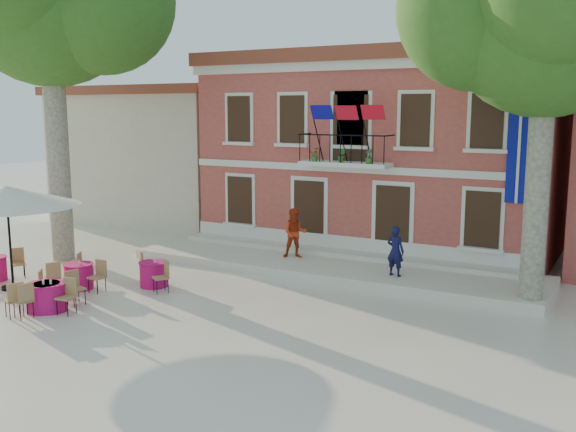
# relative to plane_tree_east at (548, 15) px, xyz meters

# --- Properties ---
(ground) EXTENTS (90.00, 90.00, 0.00)m
(ground) POSITION_rel_plane_tree_east_xyz_m (-8.55, -3.28, -7.69)
(ground) COLOR beige
(ground) RESTS_ON ground
(main_building) EXTENTS (13.50, 9.59, 7.50)m
(main_building) POSITION_rel_plane_tree_east_xyz_m (-6.55, 6.71, -3.91)
(main_building) COLOR #BD5944
(main_building) RESTS_ON ground
(neighbor_west) EXTENTS (9.40, 9.40, 6.40)m
(neighbor_west) POSITION_rel_plane_tree_east_xyz_m (-18.05, 7.72, -4.48)
(neighbor_west) COLOR beige
(neighbor_west) RESTS_ON ground
(terrace) EXTENTS (14.00, 3.40, 0.30)m
(terrace) POSITION_rel_plane_tree_east_xyz_m (-6.55, 1.12, -7.54)
(terrace) COLOR silver
(terrace) RESTS_ON ground
(plane_tree_east) EXTENTS (5.31, 5.31, 10.42)m
(plane_tree_east) POSITION_rel_plane_tree_east_xyz_m (0.00, 0.00, 0.00)
(plane_tree_east) COLOR #A59E84
(plane_tree_east) RESTS_ON ground
(patio_umbrella) EXTENTS (4.21, 4.21, 3.13)m
(patio_umbrella) POSITION_rel_plane_tree_east_xyz_m (-13.96, -5.52, -4.88)
(patio_umbrella) COLOR black
(patio_umbrella) RESTS_ON ground
(pedestrian_navy) EXTENTS (0.62, 0.47, 1.56)m
(pedestrian_navy) POSITION_rel_plane_tree_east_xyz_m (-4.02, 0.47, -6.61)
(pedestrian_navy) COLOR #111139
(pedestrian_navy) RESTS_ON terrace
(pedestrian_orange) EXTENTS (1.04, 0.97, 1.71)m
(pedestrian_orange) POSITION_rel_plane_tree_east_xyz_m (-7.90, 1.17, -6.54)
(pedestrian_orange) COLOR red
(pedestrian_orange) RESTS_ON terrace
(cafe_table_0) EXTENTS (1.75, 1.85, 0.95)m
(cafe_table_0) POSITION_rel_plane_tree_east_xyz_m (-11.35, -6.58, -7.26)
(cafe_table_0) COLOR #C11279
(cafe_table_0) RESTS_ON ground
(cafe_table_1) EXTENTS (0.90, 1.97, 0.95)m
(cafe_table_1) POSITION_rel_plane_tree_east_xyz_m (-11.20, -6.47, -7.27)
(cafe_table_1) COLOR #C11279
(cafe_table_1) RESTS_ON ground
(cafe_table_3) EXTENTS (1.62, 1.87, 0.95)m
(cafe_table_3) POSITION_rel_plane_tree_east_xyz_m (-12.20, -4.55, -7.26)
(cafe_table_3) COLOR #C11279
(cafe_table_3) RESTS_ON ground
(cafe_table_4) EXTENTS (1.83, 1.42, 0.95)m
(cafe_table_4) POSITION_rel_plane_tree_east_xyz_m (-10.40, -3.25, -7.27)
(cafe_table_4) COLOR #C11279
(cafe_table_4) RESTS_ON ground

